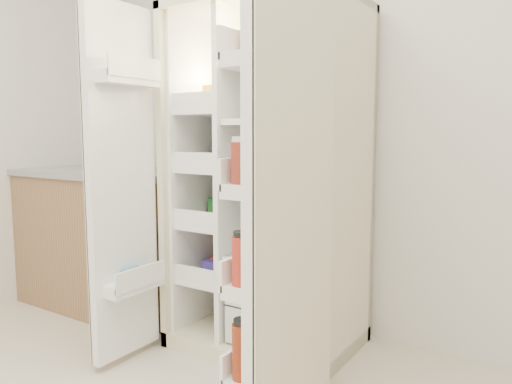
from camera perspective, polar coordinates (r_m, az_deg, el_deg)
The scene contains 5 objects.
wall_back at distance 2.82m, azimuth 9.28°, elevation 10.98°, with size 4.00×0.02×2.70m, color silver.
refrigerator at distance 2.62m, azimuth 2.32°, elevation -1.95°, with size 0.92×0.70×1.80m.
freezer_door at distance 2.46m, azimuth -15.46°, elevation 0.75°, with size 0.15×0.40×1.72m.
fridge_door at distance 1.77m, azimuth 3.73°, elevation -1.85°, with size 0.17×0.58×1.72m.
kitchen_counter at distance 3.37m, azimuth -16.73°, elevation -5.18°, with size 1.26×0.67×0.91m.
Camera 1 is at (1.14, -0.57, 1.14)m, focal length 34.00 mm.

